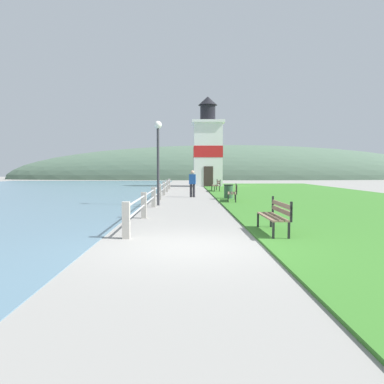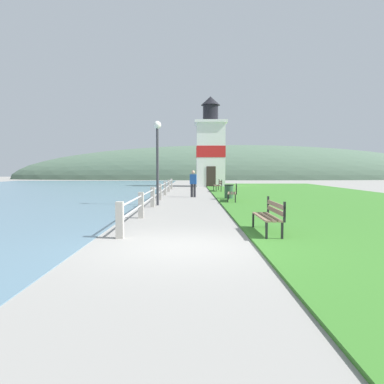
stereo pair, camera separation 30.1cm
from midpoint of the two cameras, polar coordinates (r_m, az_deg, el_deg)
ground_plane at (r=8.30m, az=-0.74°, el=-8.34°), size 160.00×160.00×0.00m
grass_verge at (r=23.56m, az=18.57°, el=-0.78°), size 12.00×42.40×0.06m
seawall_railing at (r=20.73m, az=-4.63°, el=0.21°), size 0.18×23.21×0.91m
park_bench_near at (r=9.94m, az=12.52°, el=-3.31°), size 0.49×1.84×0.94m
park_bench_midway at (r=19.52m, az=6.65°, el=0.03°), size 0.68×1.90×0.94m
park_bench_far at (r=28.66m, az=4.22°, el=1.13°), size 0.55×1.85×0.94m
lighthouse at (r=37.69m, az=2.92°, el=6.60°), size 3.18×3.18×8.94m
person_strolling at (r=22.86m, az=0.43°, el=1.43°), size 0.42×0.26×1.64m
trash_bin at (r=21.31m, az=5.92°, el=0.01°), size 0.54×0.54×0.84m
lamp_post at (r=17.74m, az=-4.94°, el=6.81°), size 0.36×0.36×3.96m
distant_hillside at (r=66.88m, az=6.67°, el=1.98°), size 80.00×16.00×12.00m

